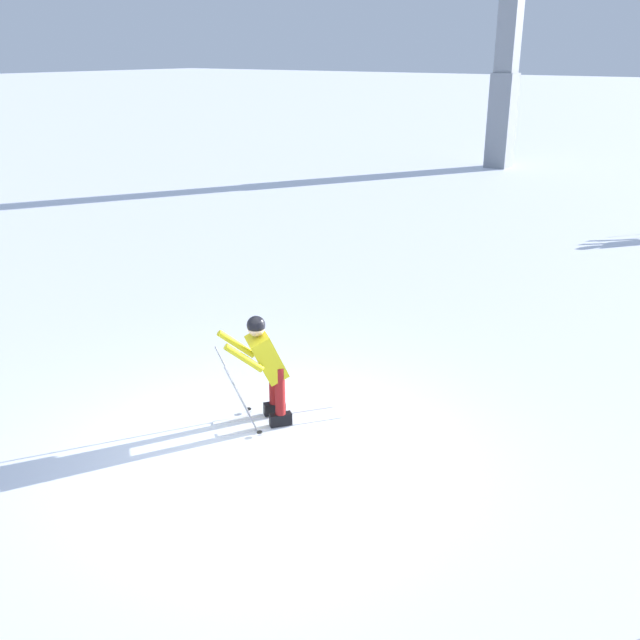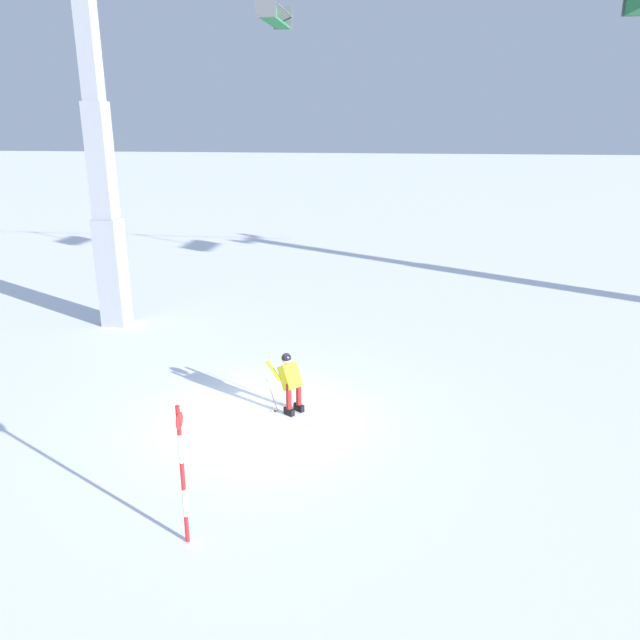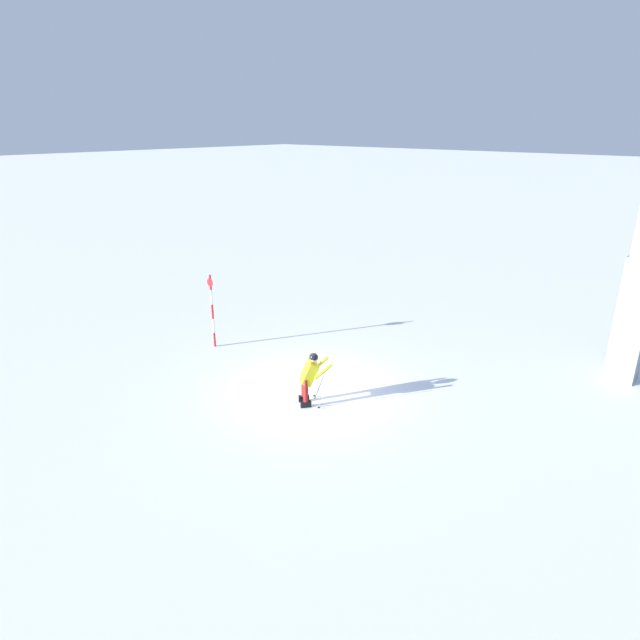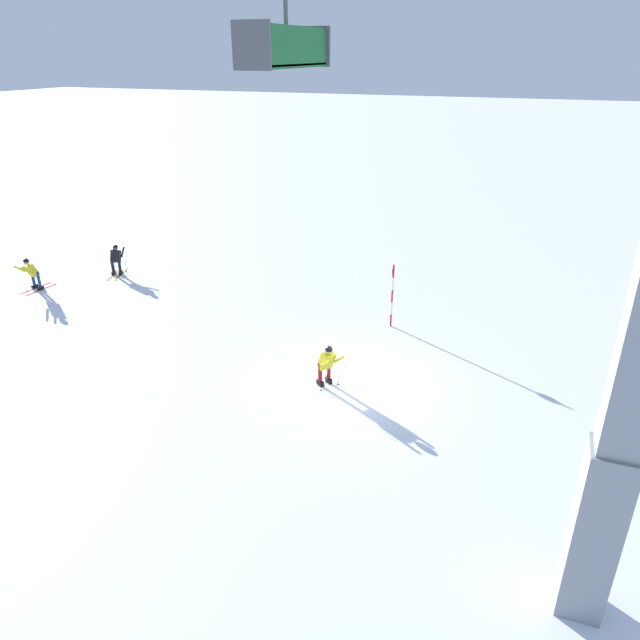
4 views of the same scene
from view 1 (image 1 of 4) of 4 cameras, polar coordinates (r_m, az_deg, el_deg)
name	(u,v)px [view 1 (image 1 of 4)]	position (r m, az deg, el deg)	size (l,w,h in m)	color
ground_plane	(263,455)	(8.71, -4.55, -10.58)	(260.00, 260.00, 0.00)	white
skier_carving_main	(266,363)	(9.04, -4.29, -3.38)	(1.55, 1.36, 1.58)	white
lift_tower_far	(508,43)	(30.42, 14.68, 20.42)	(0.89, 2.57, 11.45)	gray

